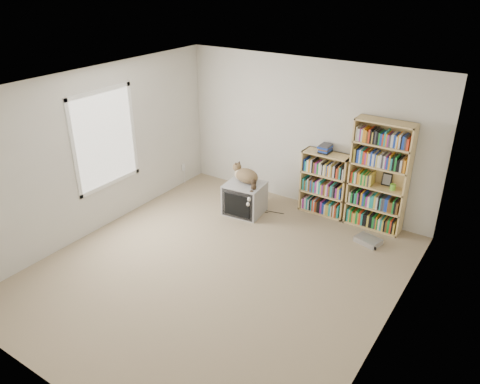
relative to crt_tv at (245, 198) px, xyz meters
The scene contains 17 objects.
floor 1.74m from the crt_tv, 68.99° to the right, with size 4.50×5.00×0.01m, color gray.
wall_back 1.47m from the crt_tv, 55.35° to the left, with size 4.50×0.02×2.50m, color beige.
wall_front 4.27m from the crt_tv, 81.45° to the right, with size 4.50×0.02×2.50m, color beige.
wall_left 2.49m from the crt_tv, 135.46° to the right, with size 0.02×5.00×2.50m, color beige.
wall_right 3.43m from the crt_tv, 29.27° to the right, with size 0.02×5.00×2.50m, color beige.
ceiling 2.82m from the crt_tv, 68.99° to the right, with size 4.50×5.00×0.02m, color white.
window 2.43m from the crt_tv, 139.04° to the right, with size 0.02×1.22×1.52m, color white.
crt_tv is the anchor object (origin of this frame).
cat 0.35m from the crt_tv, 38.84° to the left, with size 0.62×0.53×0.52m.
bookcase_tall 2.17m from the crt_tv, 21.00° to the left, with size 0.88×0.30×1.75m.
bookcase_short 1.34m from the crt_tv, 34.55° to the left, with size 0.78×0.30×1.07m.
book_stack 1.55m from the crt_tv, 35.50° to the left, with size 0.20×0.25×0.14m, color red.
green_mug 2.37m from the crt_tv, 18.47° to the left, with size 0.08×0.08×0.09m, color #6EC137.
framed_print 2.29m from the crt_tv, 22.00° to the left, with size 0.15×0.01×0.20m, color black.
dvd_player 2.10m from the crt_tv, ahead, with size 0.36×0.26×0.08m, color #BABABF.
wall_outlet 1.66m from the crt_tv, 168.05° to the left, with size 0.01×0.08×0.13m, color silver.
floor_cables 0.41m from the crt_tv, 35.36° to the left, with size 1.20×0.70×0.01m, color black, non-canonical shape.
Camera 1 is at (3.19, -4.25, 3.78)m, focal length 35.00 mm.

